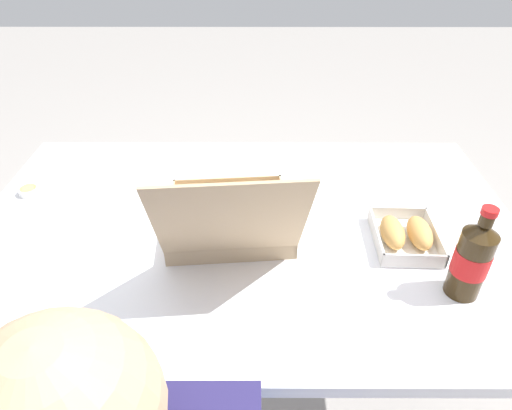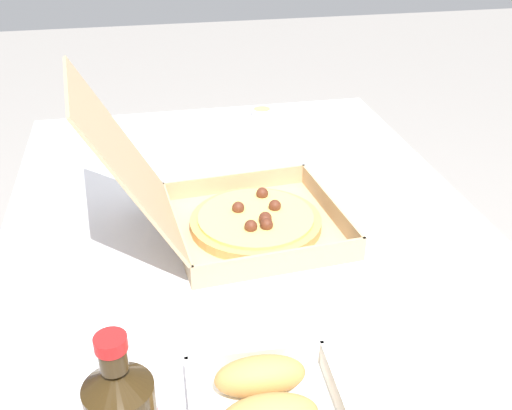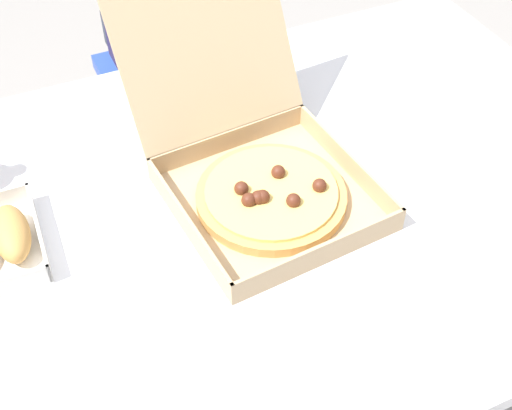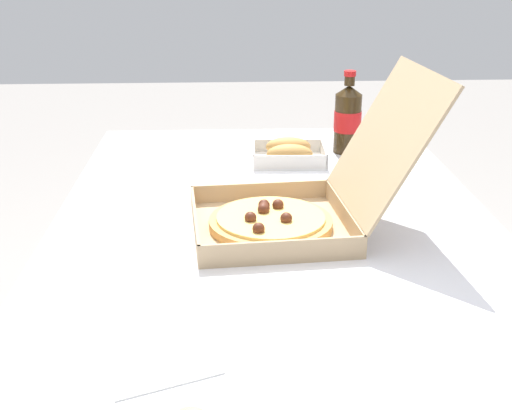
{
  "view_description": "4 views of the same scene",
  "coord_description": "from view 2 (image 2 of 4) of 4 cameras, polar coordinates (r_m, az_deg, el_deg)",
  "views": [
    {
      "loc": [
        -0.03,
        0.92,
        1.44
      ],
      "look_at": [
        -0.02,
        -0.03,
        0.77
      ],
      "focal_mm": 31.37,
      "sensor_mm": 36.0,
      "label": 1
    },
    {
      "loc": [
        -0.92,
        0.18,
        1.33
      ],
      "look_at": [
        0.06,
        -0.02,
        0.76
      ],
      "focal_mm": 42.53,
      "sensor_mm": 36.0,
      "label": 2
    },
    {
      "loc": [
        -0.31,
        -0.73,
        1.53
      ],
      "look_at": [
        0.02,
        -0.02,
        0.73
      ],
      "focal_mm": 48.08,
      "sensor_mm": 36.0,
      "label": 3
    },
    {
      "loc": [
        1.26,
        -0.1,
        1.26
      ],
      "look_at": [
        -0.02,
        -0.04,
        0.75
      ],
      "focal_mm": 46.19,
      "sensor_mm": 36.0,
      "label": 4
    }
  ],
  "objects": [
    {
      "name": "dining_table",
      "position": [
        1.16,
        -0.2,
        -6.38
      ],
      "size": [
        1.43,
        0.93,
        0.72
      ],
      "color": "white",
      "rests_on": "ground_plane"
    },
    {
      "name": "pizza_box_open",
      "position": [
        1.12,
        -2.18,
        -0.55
      ],
      "size": [
        0.35,
        0.48,
        0.32
      ],
      "color": "tan",
      "rests_on": "dining_table"
    },
    {
      "name": "bread_side_box",
      "position": [
        0.79,
        0.82,
        -17.73
      ],
      "size": [
        0.16,
        0.2,
        0.06
      ],
      "color": "white",
      "rests_on": "dining_table"
    },
    {
      "name": "paper_menu",
      "position": [
        1.55,
        4.32,
        6.22
      ],
      "size": [
        0.25,
        0.21,
        0.0
      ],
      "primitive_type": "cube",
      "rotation": [
        0.0,
        0.0,
        0.36
      ],
      "color": "white",
      "rests_on": "dining_table"
    },
    {
      "name": "dipping_sauce_cup",
      "position": [
        1.69,
        0.56,
        8.76
      ],
      "size": [
        0.06,
        0.06,
        0.02
      ],
      "color": "white",
      "rests_on": "dining_table"
    }
  ]
}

